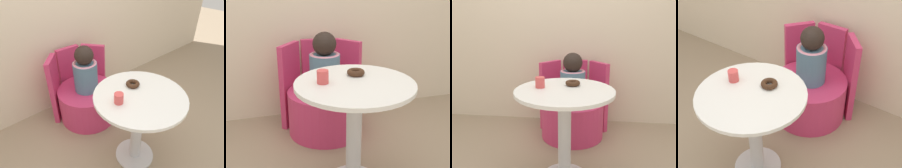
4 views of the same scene
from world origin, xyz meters
TOP-DOWN VIEW (x-y plane):
  - round_table at (0.05, -0.04)m, footprint 0.70×0.70m
  - tub_chair at (0.04, 0.69)m, footprint 0.62×0.62m
  - booth_backrest at (0.04, 0.94)m, footprint 0.72×0.26m
  - child_figure at (0.04, 0.69)m, footprint 0.24×0.24m
  - donut at (0.09, 0.08)m, footprint 0.11×0.11m
  - cup at (-0.13, -0.00)m, footprint 0.07×0.07m

SIDE VIEW (x-z plane):
  - tub_chair at x=0.04m, z-range 0.00..0.37m
  - booth_backrest at x=0.04m, z-range 0.00..0.72m
  - round_table at x=0.05m, z-range 0.17..0.86m
  - child_figure at x=0.04m, z-range 0.35..0.83m
  - donut at x=0.09m, z-range 0.70..0.73m
  - cup at x=-0.13m, z-range 0.70..0.77m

